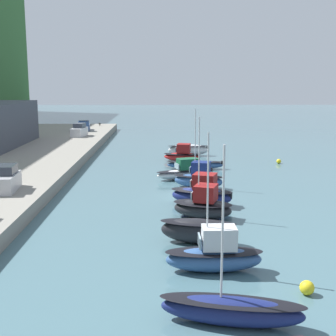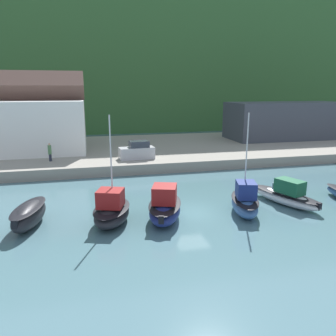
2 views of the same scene
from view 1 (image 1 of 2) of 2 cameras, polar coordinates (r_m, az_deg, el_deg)
The scene contains 17 objects.
ground_plane at distance 42.43m, azimuth 2.76°, elevation -3.65°, with size 320.00×320.00×0.00m, color #476B75.
moored_boat_1 at distance 21.37m, azimuth 7.75°, elevation -16.76°, with size 2.74×6.56×7.91m.
moored_boat_2 at distance 26.51m, azimuth 5.72°, elevation -10.48°, with size 1.93×5.49×7.78m.
moored_boat_3 at distance 30.71m, azimuth 3.67°, elevation -7.60°, with size 2.68×5.21×1.66m.
moored_boat_4 at distance 36.19m, azimuth 4.30°, elevation -4.61°, with size 3.78×5.15×7.79m.
moored_boat_5 at distance 39.94m, azimuth 4.18°, elevation -3.10°, with size 3.91×5.78×2.72m.
moored_boat_6 at distance 46.12m, azimuth 3.78°, elevation -1.25°, with size 3.30×5.29×7.80m.
moored_boat_7 at distance 50.36m, azimuth 2.17°, elevation -0.43°, with size 3.94×6.76×2.21m.
moored_boat_8 at distance 55.95m, azimuth 3.38°, elevation 0.44°, with size 1.83×6.95×1.03m.
moored_boat_9 at distance 61.38m, azimuth 1.75°, elevation 1.61°, with size 3.06×5.12×2.28m.
moored_boat_10 at distance 65.72m, azimuth 2.50°, elevation 2.25°, with size 1.68×5.84×1.63m.
parked_car_0 at distance 42.13m, azimuth -19.16°, elevation -1.38°, with size 4.34×2.15×2.16m.
parked_car_1 at distance 79.91m, azimuth -10.76°, elevation 4.49°, with size 4.42×2.39×2.16m.
pickup_truck_0 at distance 88.50m, azimuth -10.19°, elevation 5.03°, with size 4.93×2.51×1.90m.
dog_on_quay at distance 97.11m, azimuth -8.33°, elevation 5.36°, with size 0.83×0.71×0.68m.
mooring_buoy_0 at distance 24.88m, azimuth 16.58°, elevation -13.81°, with size 0.73×0.73×0.73m.
mooring_buoy_1 at distance 61.15m, azimuth 13.35°, elevation 0.80°, with size 0.60×0.60×0.60m.
Camera 1 is at (-41.03, 2.46, 10.50)m, focal length 50.00 mm.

